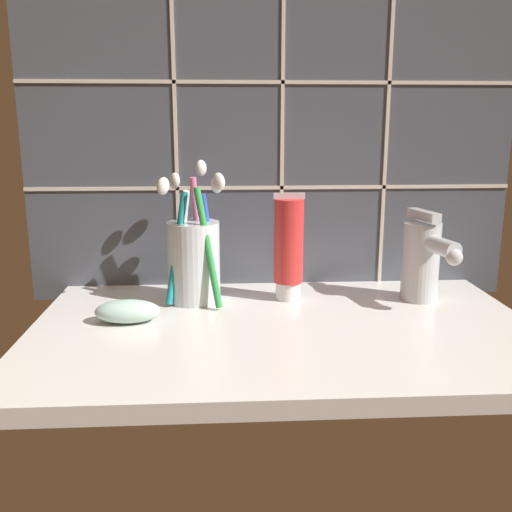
% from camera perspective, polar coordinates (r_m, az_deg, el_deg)
% --- Properties ---
extents(sink_counter, '(0.60, 0.37, 0.02)m').
position_cam_1_polar(sink_counter, '(0.69, 2.78, -7.70)').
color(sink_counter, silver).
rests_on(sink_counter, ground).
extents(tile_wall_backsplash, '(0.70, 0.02, 0.43)m').
position_cam_1_polar(tile_wall_backsplash, '(0.83, 1.53, 10.45)').
color(tile_wall_backsplash, '#4C515B').
rests_on(tile_wall_backsplash, ground).
extents(toothbrush_cup, '(0.09, 0.10, 0.19)m').
position_cam_1_polar(toothbrush_cup, '(0.76, -6.20, -0.10)').
color(toothbrush_cup, silver).
rests_on(toothbrush_cup, sink_counter).
extents(toothpaste_tube, '(0.04, 0.04, 0.15)m').
position_cam_1_polar(toothpaste_tube, '(0.76, 3.28, 0.86)').
color(toothpaste_tube, white).
rests_on(toothpaste_tube, sink_counter).
extents(sink_faucet, '(0.05, 0.11, 0.12)m').
position_cam_1_polar(sink_faucet, '(0.79, 16.39, -0.21)').
color(sink_faucet, silver).
rests_on(sink_faucet, sink_counter).
extents(soap_bar, '(0.08, 0.04, 0.03)m').
position_cam_1_polar(soap_bar, '(0.71, -12.72, -5.42)').
color(soap_bar, silver).
rests_on(soap_bar, sink_counter).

